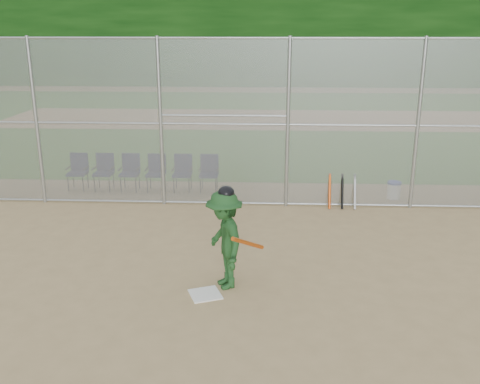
{
  "coord_description": "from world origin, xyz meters",
  "views": [
    {
      "loc": [
        0.48,
        -7.45,
        4.16
      ],
      "look_at": [
        0.0,
        2.5,
        1.1
      ],
      "focal_mm": 40.0,
      "sensor_mm": 36.0,
      "label": 1
    }
  ],
  "objects_px": {
    "chair_0": "(77,172)",
    "water_cooler": "(394,190)",
    "home_plate": "(205,294)",
    "batter_at_plate": "(225,239)"
  },
  "relations": [
    {
      "from": "chair_0",
      "to": "water_cooler",
      "type": "bearing_deg",
      "value": -2.7
    },
    {
      "from": "home_plate",
      "to": "water_cooler",
      "type": "xyz_separation_m",
      "value": [
        4.23,
        5.37,
        0.21
      ]
    },
    {
      "from": "batter_at_plate",
      "to": "water_cooler",
      "type": "xyz_separation_m",
      "value": [
        3.93,
        5.04,
        -0.62
      ]
    },
    {
      "from": "home_plate",
      "to": "batter_at_plate",
      "type": "relative_size",
      "value": 0.27
    },
    {
      "from": "water_cooler",
      "to": "batter_at_plate",
      "type": "bearing_deg",
      "value": -127.97
    },
    {
      "from": "home_plate",
      "to": "chair_0",
      "type": "relative_size",
      "value": 0.5
    },
    {
      "from": "water_cooler",
      "to": "home_plate",
      "type": "bearing_deg",
      "value": -128.22
    },
    {
      "from": "batter_at_plate",
      "to": "water_cooler",
      "type": "distance_m",
      "value": 6.42
    },
    {
      "from": "batter_at_plate",
      "to": "water_cooler",
      "type": "relative_size",
      "value": 3.97
    },
    {
      "from": "chair_0",
      "to": "batter_at_plate",
      "type": "bearing_deg",
      "value": -51.22
    }
  ]
}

